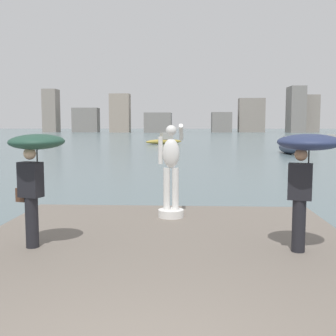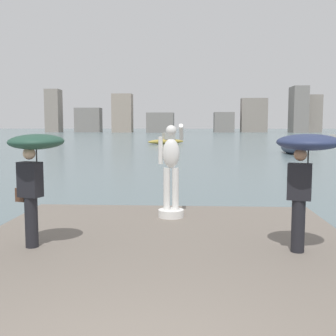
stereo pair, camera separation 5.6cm
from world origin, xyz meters
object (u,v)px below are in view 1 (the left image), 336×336
at_px(onlooker_left, 35,159).
at_px(boat_far, 165,140).
at_px(onlooker_right, 307,158).
at_px(boat_mid, 289,147).
at_px(boat_near, 333,141).
at_px(statue_white_figure, 171,177).

distance_m(onlooker_left, boat_far, 46.88).
bearing_deg(boat_far, onlooker_right, -83.71).
relative_size(boat_mid, boat_far, 1.07).
xyz_separation_m(boat_near, boat_far, (-21.03, 0.26, -0.02)).
height_order(statue_white_figure, onlooker_left, statue_white_figure).
distance_m(onlooker_left, boat_mid, 32.06).
relative_size(onlooker_right, boat_far, 0.40).
relative_size(statue_white_figure, boat_far, 0.44).
height_order(boat_near, boat_far, boat_far).
xyz_separation_m(onlooker_left, onlooker_right, (4.53, -0.01, 0.05)).
distance_m(statue_white_figure, onlooker_right, 3.51).
bearing_deg(boat_mid, onlooker_left, -110.33).
distance_m(boat_near, boat_far, 21.03).
height_order(statue_white_figure, boat_far, statue_white_figure).
distance_m(statue_white_figure, boat_mid, 28.93).
bearing_deg(boat_near, onlooker_right, -108.80).
bearing_deg(boat_far, boat_near, -0.70).
relative_size(onlooker_left, boat_far, 0.40).
bearing_deg(boat_mid, onlooker_right, -102.38).
height_order(onlooker_left, boat_near, onlooker_left).
bearing_deg(boat_far, onlooker_left, -89.23).
xyz_separation_m(statue_white_figure, boat_far, (-2.83, 44.32, -0.84)).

